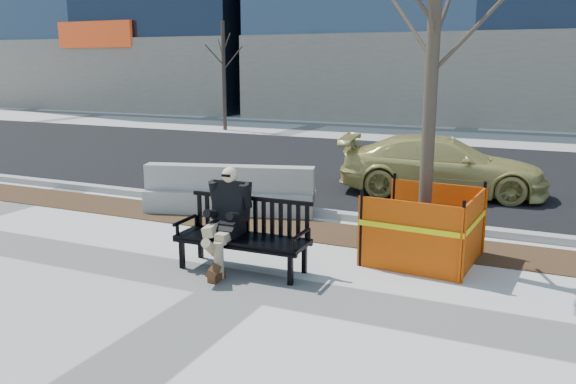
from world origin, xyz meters
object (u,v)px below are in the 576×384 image
(bench, at_px, (243,270))
(sedan, at_px, (440,194))
(tree_fence, at_px, (422,259))
(seated_man, at_px, (228,267))
(jersey_barrier_left, at_px, (230,213))

(bench, distance_m, sedan, 6.07)
(bench, xyz_separation_m, tree_fence, (2.11, 1.45, 0.00))
(bench, relative_size, seated_man, 1.34)
(seated_man, distance_m, tree_fence, 2.75)
(bench, distance_m, tree_fence, 2.56)
(sedan, bearing_deg, jersey_barrier_left, 125.67)
(tree_fence, bearing_deg, seated_man, -149.33)
(bench, relative_size, sedan, 0.43)
(tree_fence, bearing_deg, jersey_barrier_left, 162.82)
(sedan, bearing_deg, bench, 156.13)
(sedan, bearing_deg, seated_man, 153.75)
(tree_fence, distance_m, sedan, 4.44)
(tree_fence, bearing_deg, sedan, 96.98)
(bench, relative_size, tree_fence, 0.34)
(bench, bearing_deg, sedan, 73.59)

